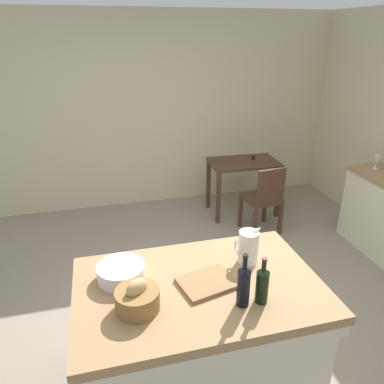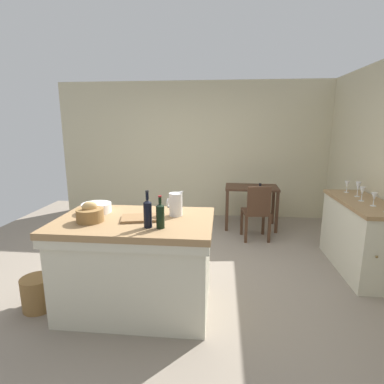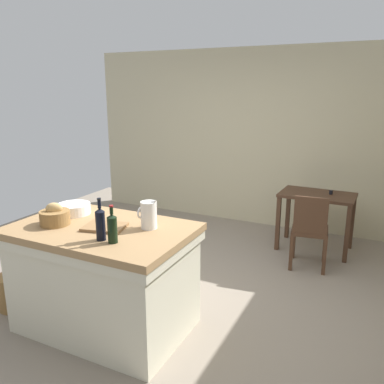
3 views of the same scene
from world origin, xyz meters
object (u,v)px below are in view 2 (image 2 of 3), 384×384
wicker_hamper (38,293)px  wine_glass_middle (362,191)px  wine_glass_far_right (347,185)px  cutting_board (139,218)px  pitcher (176,204)px  wine_glass_left (374,197)px  bread_basket (90,214)px  writing_desk (251,193)px  wine_glass_right (358,187)px  side_cabinet (359,236)px  wine_bottle_dark (160,215)px  wash_bowl (97,208)px  wine_bottle_amber (148,213)px  island_table (136,260)px  wooden_chair (257,211)px

wicker_hamper → wine_glass_middle: bearing=19.0°
wine_glass_far_right → cutting_board: bearing=-147.6°
pitcher → wicker_hamper: 1.62m
cutting_board → wine_glass_left: size_ratio=2.12×
wine_glass_left → wine_glass_far_right: bearing=91.4°
wicker_hamper → bread_basket: bearing=1.2°
writing_desk → wine_glass_right: (1.21, -1.26, 0.40)m
writing_desk → pitcher: bearing=-111.8°
writing_desk → bread_basket: bearing=-122.6°
writing_desk → wicker_hamper: 3.58m
side_cabinet → wicker_hamper: (-3.50, -1.19, -0.28)m
cutting_board → wine_bottle_dark: (0.25, -0.22, 0.10)m
writing_desk → cutting_board: cutting_board is taller
wine_glass_middle → wine_glass_right: 0.25m
wine_bottle_dark → wash_bowl: bearing=151.1°
side_cabinet → pitcher: size_ratio=5.11×
wine_bottle_dark → bread_basket: bearing=170.5°
writing_desk → bread_basket: 3.21m
wine_bottle_amber → wash_bowl: bearing=147.3°
wine_glass_right → wine_glass_far_right: bearing=99.1°
bread_basket → wine_glass_middle: (2.88, 1.18, 0.02)m
writing_desk → island_table: bearing=-117.5°
wooden_chair → wine_bottle_dark: bearing=-116.1°
pitcher → bread_basket: pitcher is taller
writing_desk → wicker_hamper: size_ratio=2.80×
bread_basket → wine_bottle_dark: bearing=-9.5°
side_cabinet → writing_desk: 1.93m
wine_glass_right → wine_glass_far_right: (-0.04, 0.24, -0.02)m
bread_basket → wine_glass_left: 3.06m
bread_basket → cutting_board: size_ratio=0.75×
island_table → bread_basket: size_ratio=6.05×
wine_glass_right → pitcher: bearing=-152.0°
pitcher → wash_bowl: pitcher is taller
island_table → pitcher: pitcher is taller
side_cabinet → wicker_hamper: 3.71m
pitcher → wine_glass_right: 2.47m
side_cabinet → wicker_hamper: size_ratio=4.15×
cutting_board → wine_glass_right: bearing=27.8°
side_cabinet → wooden_chair: 1.46m
side_cabinet → wooden_chair: bearing=142.5°
pitcher → wine_glass_middle: size_ratio=1.53×
wine_glass_middle → side_cabinet: bearing=-1.1°
writing_desk → wine_bottle_dark: 3.01m
wine_bottle_dark → wine_bottle_amber: (-0.11, 0.00, 0.02)m
bread_basket → wine_glass_left: bread_basket is taller
wine_glass_middle → wine_glass_right: (0.05, 0.24, 0.01)m
wine_glass_left → wine_glass_far_right: size_ratio=0.99×
writing_desk → wine_bottle_amber: bearing=-112.4°
wooden_chair → bread_basket: 2.76m
island_table → wine_glass_right: bearing=27.1°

